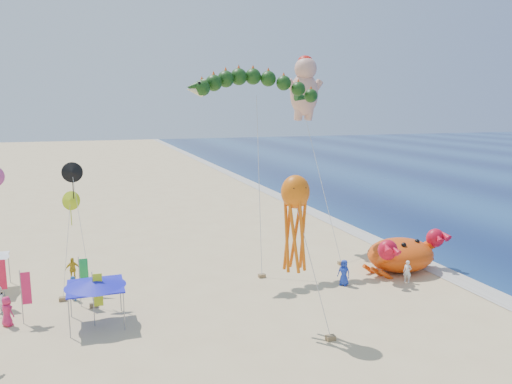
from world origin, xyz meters
TOP-DOWN VIEW (x-y plane):
  - ground at (0.00, 0.00)m, footprint 320.00×320.00m
  - foam_strip at (12.00, 0.00)m, footprint 320.00×320.00m
  - crab_inflatable at (9.19, 0.87)m, footprint 6.96×5.54m
  - dragon_kite at (-0.65, 6.30)m, footprint 10.81×5.44m
  - cherub_kite at (5.37, 10.52)m, footprint 2.50×8.12m
  - octopus_kite at (-2.40, -5.71)m, footprint 2.36×2.80m
  - canopy_blue at (-12.80, -1.44)m, footprint 3.39×3.39m
  - feather_flags at (-15.25, 0.65)m, footprint 6.08×4.66m
  - beachgoers at (-13.05, 0.74)m, footprint 28.57×13.22m
  - small_kites at (-15.28, 3.45)m, footprint 5.76×6.09m

SIDE VIEW (x-z plane):
  - ground at x=0.00m, z-range 0.00..0.00m
  - foam_strip at x=12.00m, z-range 0.01..0.01m
  - beachgoers at x=-13.05m, z-range -0.06..1.76m
  - crab_inflatable at x=9.19m, z-range -0.18..2.87m
  - feather_flags at x=-15.25m, z-range 0.41..3.61m
  - canopy_blue at x=-12.80m, z-range 1.09..3.79m
  - octopus_kite at x=-2.40m, z-range 2.11..10.81m
  - small_kites at x=-15.28m, z-range 2.28..11.18m
  - dragon_kite at x=-0.65m, z-range 6.19..20.93m
  - cherub_kite at x=5.37m, z-range 5.70..22.29m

